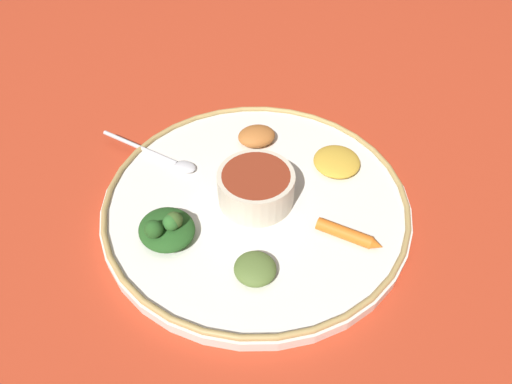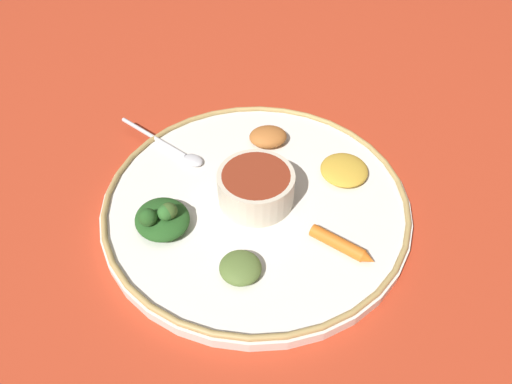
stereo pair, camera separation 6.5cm
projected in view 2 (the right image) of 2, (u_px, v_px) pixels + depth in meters
ground_plane at (256, 207)px, 0.67m from camera, size 2.40×2.40×0.00m
platter at (256, 203)px, 0.66m from camera, size 0.44×0.44×0.02m
platter_rim at (256, 198)px, 0.66m from camera, size 0.43×0.43×0.01m
center_bowl at (256, 186)px, 0.64m from camera, size 0.11×0.11×0.05m
spoon at (173, 148)px, 0.73m from camera, size 0.12×0.16×0.01m
greens_pile at (161, 218)px, 0.61m from camera, size 0.11×0.11×0.05m
carrot_near_spoon at (341, 245)px, 0.59m from camera, size 0.06×0.08×0.02m
mound_collards at (240, 268)px, 0.56m from camera, size 0.07×0.07×0.02m
mound_lentil_yellow at (344, 170)px, 0.69m from camera, size 0.09×0.08×0.02m
mound_chickpea at (268, 137)px, 0.73m from camera, size 0.06×0.07×0.02m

